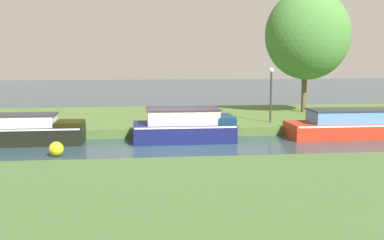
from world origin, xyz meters
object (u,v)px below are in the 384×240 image
Objects in this scene: channel_buoy at (56,149)px; red_cruiser at (359,125)px; mooring_post_near at (53,121)px; willow_tree_left at (308,35)px; mooring_post_far at (160,120)px; black_barge at (16,131)px; lamp_post at (271,88)px; navy_narrowboat at (185,126)px.

red_cruiser is at bearing 11.67° from channel_buoy.
red_cruiser is 13.84m from mooring_post_near.
willow_tree_left reaches higher than mooring_post_near.
channel_buoy is (0.80, -3.90, -0.53)m from mooring_post_near.
willow_tree_left reaches higher than mooring_post_far.
mooring_post_near is at bearing 101.52° from channel_buoy.
lamp_post is at bearing 11.73° from black_barge.
red_cruiser is 2.47× the size of lamp_post.
willow_tree_left is (-0.16, 6.35, 4.37)m from red_cruiser.
mooring_post_far is at bearing 0.00° from mooring_post_near.
red_cruiser is 0.94× the size of willow_tree_left.
navy_narrowboat is at bearing 180.00° from red_cruiser.
willow_tree_left is at bearing 39.12° from navy_narrowboat.
black_barge is 7.62× the size of mooring_post_far.
willow_tree_left reaches higher than red_cruiser.
red_cruiser reaches higher than mooring_post_far.
lamp_post reaches higher than navy_narrowboat.
mooring_post_far is at bearing 130.13° from navy_narrowboat.
navy_narrowboat is at bearing -140.88° from willow_tree_left.
mooring_post_far is (-5.57, -1.20, -1.36)m from lamp_post.
navy_narrowboat reaches higher than black_barge.
channel_buoy is at bearing -78.48° from mooring_post_near.
black_barge is 15.07m from red_cruiser.
lamp_post is 10.99m from channel_buoy.
lamp_post reaches higher than red_cruiser.
lamp_post is (4.54, 2.42, 1.49)m from navy_narrowboat.
navy_narrowboat is 7.97m from red_cruiser.
navy_narrowboat reaches higher than red_cruiser.
red_cruiser is (7.97, -0.00, -0.09)m from navy_narrowboat.
mooring_post_far is (-8.83, -5.13, -4.15)m from willow_tree_left.
mooring_post_far is (-9.00, 1.22, 0.22)m from red_cruiser.
channel_buoy is (-9.56, -5.10, -1.86)m from lamp_post.
mooring_post_near is (-13.62, -5.13, -4.11)m from willow_tree_left.
channel_buoy is (-5.02, -2.68, -0.36)m from navy_narrowboat.
willow_tree_left reaches higher than navy_narrowboat.
navy_narrowboat is at bearing -49.87° from mooring_post_far.
lamp_post reaches higher than black_barge.
mooring_post_near is at bearing 43.54° from black_barge.
lamp_post is 5.07× the size of channel_buoy.
mooring_post_near is at bearing 168.16° from navy_narrowboat.
black_barge is 7.10m from navy_narrowboat.
mooring_post_far is at bearing -167.87° from lamp_post.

